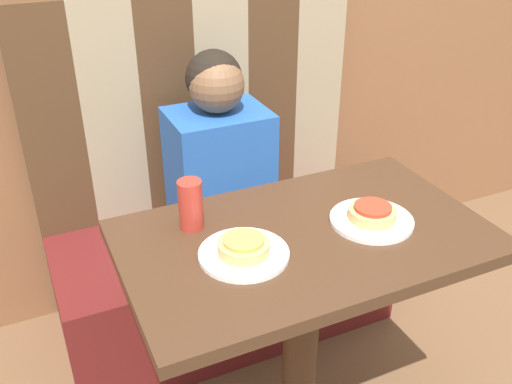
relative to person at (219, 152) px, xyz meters
The scene contains 9 objects.
booth_seat 0.52m from the person, 90.00° to the right, with size 1.21×0.56×0.42m.
booth_backrest 0.26m from the person, 90.00° to the left, with size 1.21×0.08×0.80m.
dining_table 0.62m from the person, 90.00° to the right, with size 0.93×0.56×0.76m.
person is the anchor object (origin of this frame).
plate_left 0.66m from the person, 106.00° to the right, with size 0.22×0.22×0.01m.
plate_right 0.66m from the person, 74.00° to the right, with size 0.22×0.22×0.01m.
pizza_left 0.66m from the person, 106.00° to the right, with size 0.12×0.12×0.04m.
pizza_right 0.66m from the person, 74.00° to the right, with size 0.12×0.12×0.04m.
drinking_cup 0.53m from the person, 118.69° to the right, with size 0.06×0.06×0.13m.
Camera 1 is at (-0.62, -1.04, 1.55)m, focal length 40.00 mm.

